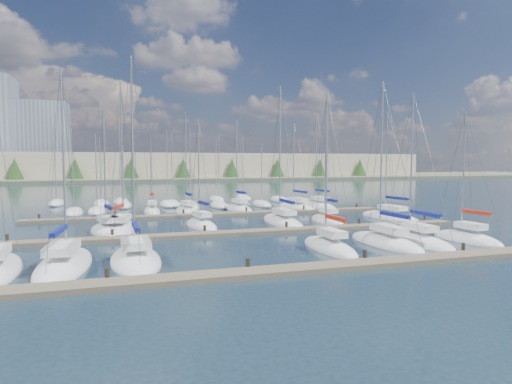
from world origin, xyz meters
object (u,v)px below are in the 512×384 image
object	(u,v)px
sailboat_o	(187,211)
sailboat_g	(467,239)
sailboat_n	(152,211)
sailboat_f	(415,240)
sailboat_p	(239,209)
sailboat_q	(296,208)
sailboat_l	(327,221)
sailboat_j	(201,225)
sailboat_c	(136,259)
sailboat_r	(318,206)
sailboat_i	(122,230)
sailboat_h	(107,231)
sailboat_e	(385,242)
sailboat_b	(64,265)
sailboat_m	(390,217)
sailboat_d	(329,247)
sailboat_k	(282,222)

from	to	relation	value
sailboat_o	sailboat_g	bearing A→B (deg)	-58.80
sailboat_g	sailboat_n	xyz separation A→B (m)	(-23.75, 28.64, 0.01)
sailboat_f	sailboat_p	bearing A→B (deg)	107.15
sailboat_q	sailboat_l	distance (m)	13.72
sailboat_j	sailboat_p	size ratio (longest dim) A/B	0.90
sailboat_q	sailboat_f	size ratio (longest dim) A/B	0.98
sailboat_c	sailboat_r	world-z (taller)	sailboat_r
sailboat_l	sailboat_i	size ratio (longest dim) A/B	0.71
sailboat_o	sailboat_h	world-z (taller)	sailboat_o
sailboat_c	sailboat_p	xyz separation A→B (m)	(14.48, 27.52, 0.01)
sailboat_o	sailboat_l	bearing A→B (deg)	-49.35
sailboat_o	sailboat_n	bearing A→B (deg)	154.06
sailboat_g	sailboat_c	bearing A→B (deg)	173.86
sailboat_g	sailboat_e	bearing A→B (deg)	168.90
sailboat_g	sailboat_b	bearing A→B (deg)	174.36
sailboat_m	sailboat_r	bearing A→B (deg)	95.37
sailboat_c	sailboat_m	xyz separation A→B (m)	(29.00, 13.65, -0.01)
sailboat_h	sailboat_d	distance (m)	20.79
sailboat_c	sailboat_f	bearing A→B (deg)	-1.09
sailboat_b	sailboat_i	xyz separation A→B (m)	(3.45, 13.47, 0.02)
sailboat_g	sailboat_k	bearing A→B (deg)	122.48
sailboat_d	sailboat_n	xyz separation A→B (m)	(-11.16, 28.35, 0.01)
sailboat_l	sailboat_f	bearing A→B (deg)	-82.35
sailboat_r	sailboat_i	world-z (taller)	sailboat_i
sailboat_b	sailboat_p	size ratio (longest dim) A/B	1.02
sailboat_l	sailboat_r	bearing A→B (deg)	68.51
sailboat_p	sailboat_e	bearing A→B (deg)	-87.17
sailboat_o	sailboat_d	size ratio (longest dim) A/B	1.10
sailboat_q	sailboat_n	bearing A→B (deg)	166.72
sailboat_q	sailboat_j	bearing A→B (deg)	-150.36
sailboat_f	sailboat_r	distance (m)	27.71
sailboat_q	sailboat_p	bearing A→B (deg)	165.20
sailboat_c	sailboat_n	world-z (taller)	sailboat_c
sailboat_c	sailboat_f	xyz separation A→B (m)	(22.19, 0.32, 0.00)
sailboat_g	sailboat_o	xyz separation A→B (m)	(-19.37, 26.92, 0.00)
sailboat_l	sailboat_i	bearing A→B (deg)	-179.59
sailboat_m	sailboat_h	bearing A→B (deg)	177.28
sailboat_h	sailboat_p	world-z (taller)	sailboat_p
sailboat_g	sailboat_f	xyz separation A→B (m)	(-4.47, 0.82, -0.01)
sailboat_b	sailboat_n	xyz separation A→B (m)	(7.22, 28.32, 0.03)
sailboat_j	sailboat_m	size ratio (longest dim) A/B	0.88
sailboat_q	sailboat_n	distance (m)	19.83
sailboat_g	sailboat_j	bearing A→B (deg)	138.75
sailboat_g	sailboat_r	xyz separation A→B (m)	(-0.05, 28.18, 0.00)
sailboat_j	sailboat_h	size ratio (longest dim) A/B	0.95
sailboat_c	sailboat_n	bearing A→B (deg)	82.18
sailboat_p	sailboat_g	bearing A→B (deg)	-73.69
sailboat_c	sailboat_q	distance (m)	35.05
sailboat_c	sailboat_b	distance (m)	4.31
sailboat_c	sailboat_e	size ratio (longest dim) A/B	1.04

